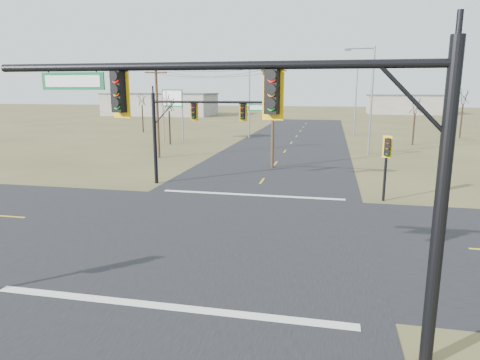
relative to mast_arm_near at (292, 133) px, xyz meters
name	(u,v)px	position (x,y,z in m)	size (l,w,h in m)	color
ground	(223,232)	(-3.99, 8.81, -5.75)	(320.00, 320.00, 0.00)	olive
road_ew	(223,232)	(-3.99, 8.81, -5.74)	(160.00, 14.00, 0.02)	black
road_ns	(223,232)	(-3.99, 8.81, -5.74)	(14.00, 160.00, 0.02)	black
stop_bar_near	(165,306)	(-3.99, 1.31, -5.72)	(12.00, 0.40, 0.01)	silver
stop_bar_far	(251,195)	(-3.99, 16.31, -5.72)	(12.00, 0.40, 0.01)	silver
mast_arm_near	(292,133)	(0.00, 0.00, 0.00)	(11.52, 0.54, 7.95)	black
mast_arm_far	(196,119)	(-8.39, 18.52, -1.01)	(8.83, 0.53, 6.53)	black
pedestal_signal_ne	(387,153)	(4.30, 16.52, -2.73)	(0.67, 0.58, 4.09)	black
utility_pole_near	(273,115)	(-4.01, 26.54, -1.09)	(2.18, 0.26, 8.92)	#4D3321
utility_pole_far	(157,111)	(-16.03, 29.91, -1.06)	(2.18, 0.50, 8.99)	#4D3321
highway_sign	(172,105)	(-19.59, 43.43, -1.00)	(3.37, 1.49, 6.80)	gray
streetlight_a	(369,95)	(4.69, 36.64, 0.48)	(3.10, 0.47, 11.08)	gray
streetlight_b	(354,94)	(4.09, 55.47, 0.32)	(3.00, 0.29, 10.81)	gray
streetlight_c	(251,95)	(-10.16, 49.22, 0.22)	(2.97, 0.42, 10.62)	gray
bare_tree_a	(169,103)	(-18.83, 40.24, -0.57)	(3.15, 3.15, 6.54)	black
bare_tree_b	(142,99)	(-28.67, 53.84, -0.49)	(3.08, 3.08, 6.58)	black
bare_tree_c	(416,105)	(10.94, 45.87, -0.82)	(2.87, 2.87, 6.29)	black
bare_tree_d	(464,96)	(18.87, 55.36, 0.11)	(3.00, 3.00, 7.28)	black
warehouse_left	(161,105)	(-43.99, 98.81, -3.00)	(28.00, 14.00, 5.50)	#ABA497
warehouse_mid	(405,105)	(21.01, 118.81, -3.25)	(20.00, 12.00, 5.00)	#ABA497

